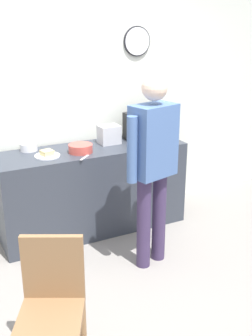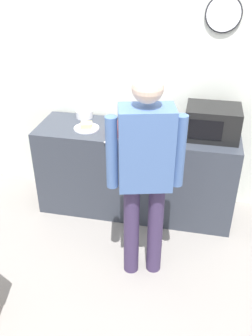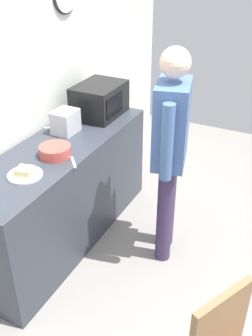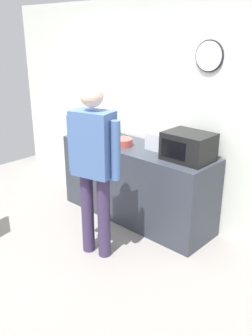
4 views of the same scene
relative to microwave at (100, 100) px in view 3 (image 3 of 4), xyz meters
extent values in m
plane|color=gray|center=(-0.74, -1.24, -1.09)|extent=(6.00, 6.00, 0.00)
cube|color=silver|center=(-0.74, 0.36, 0.21)|extent=(5.40, 0.10, 2.60)
cube|color=#333842|center=(-0.72, -0.02, -0.62)|extent=(2.02, 0.62, 0.94)
cube|color=black|center=(0.00, 0.00, 0.00)|extent=(0.50, 0.38, 0.30)
cube|color=black|center=(-0.06, -0.19, 0.00)|extent=(0.30, 0.01, 0.18)
cylinder|color=white|center=(-1.21, -0.08, -0.14)|extent=(0.25, 0.25, 0.01)
cube|color=#D1BE7D|center=(-1.21, -0.08, -0.11)|extent=(0.13, 0.13, 0.05)
cylinder|color=#C64C42|center=(-0.87, -0.10, -0.11)|extent=(0.25, 0.25, 0.09)
cube|color=silver|center=(-0.47, 0.07, -0.05)|extent=(0.22, 0.18, 0.20)
cube|color=silver|center=(-0.90, -0.28, -0.15)|extent=(0.14, 0.13, 0.01)
cube|color=silver|center=(-0.43, 0.23, -0.15)|extent=(0.14, 0.12, 0.01)
cylinder|color=#3A2D50|center=(-0.39, -0.88, -0.64)|extent=(0.13, 0.13, 0.89)
cylinder|color=#3A2D50|center=(-0.59, -0.93, -0.64)|extent=(0.13, 0.13, 0.89)
cube|color=#47669E|center=(-0.49, -0.90, 0.13)|extent=(0.45, 0.33, 0.64)
cylinder|color=#47669E|center=(-0.25, -0.84, 0.10)|extent=(0.09, 0.09, 0.58)
cylinder|color=#47669E|center=(-0.73, -0.96, 0.10)|extent=(0.09, 0.09, 0.58)
sphere|color=beige|center=(-0.49, -0.90, 0.59)|extent=(0.22, 0.22, 0.22)
cube|color=olive|center=(-1.66, -1.64, -0.37)|extent=(0.38, 0.22, 0.45)
camera|label=1|loc=(-2.26, -3.87, 1.12)|focal=43.97mm
camera|label=2|loc=(-0.15, -3.22, 1.36)|focal=38.60mm
camera|label=3|loc=(-3.05, -1.81, 1.34)|focal=42.56mm
camera|label=4|loc=(2.01, -3.12, 1.14)|focal=38.75mm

